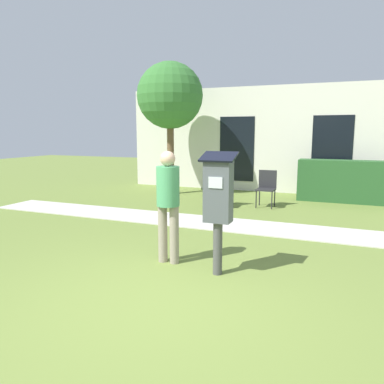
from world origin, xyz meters
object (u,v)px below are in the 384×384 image
(parking_meter, at_px, (218,197))
(person_standing, at_px, (168,198))
(outdoor_chair_middle, at_px, (267,185))
(outdoor_chair_left, at_px, (220,186))

(parking_meter, bearing_deg, person_standing, 168.12)
(parking_meter, distance_m, outdoor_chair_middle, 4.74)
(parking_meter, xyz_separation_m, outdoor_chair_left, (-1.34, 4.26, -0.49))
(person_standing, bearing_deg, parking_meter, -28.72)
(person_standing, xyz_separation_m, outdoor_chair_left, (-0.56, 4.09, -0.40))
(person_standing, bearing_deg, outdoor_chair_left, 80.94)
(parking_meter, xyz_separation_m, person_standing, (-0.79, 0.17, -0.09))
(parking_meter, distance_m, person_standing, 0.81)
(outdoor_chair_left, distance_m, outdoor_chair_middle, 1.14)
(outdoor_chair_left, height_order, outdoor_chair_middle, same)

